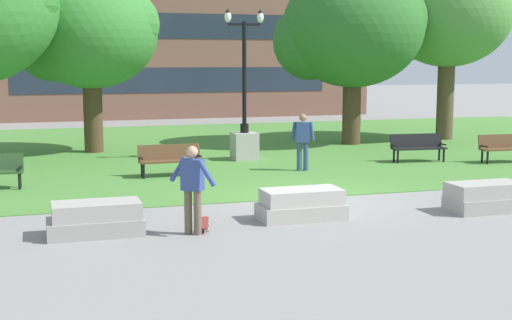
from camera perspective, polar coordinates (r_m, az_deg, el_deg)
The scene contains 16 objects.
ground_plane at distance 17.37m, azimuth 4.70°, elevation -3.04°, with size 140.00×140.00×0.00m, color gray.
grass_lawn at distance 26.80m, azimuth -3.27°, elevation 0.90°, with size 40.00×20.00×0.02m, color #4C8438.
concrete_block_center at distance 13.99m, azimuth -12.69°, elevation -4.65°, with size 1.80×0.90×0.64m.
concrete_block_left at distance 15.03m, azimuth 3.66°, elevation -3.59°, with size 1.80×0.90×0.64m.
concrete_block_right at distance 16.59m, azimuth 17.99°, elevation -2.86°, with size 1.80×0.90×0.64m.
person_skateboarder at distance 13.62m, azimuth -5.10°, elevation -1.98°, with size 0.77×0.96×1.71m.
skateboard at distance 14.23m, azimuth -4.25°, elevation -5.17°, with size 0.45×1.04×0.14m.
park_bench_near_left at distance 20.53m, azimuth -6.89°, elevation 0.16°, with size 1.80×0.54×0.90m.
park_bench_near_right at distance 24.50m, azimuth 19.34°, elevation 1.03°, with size 1.83×0.64×0.90m.
park_bench_far_right at distance 23.89m, azimuth 12.81°, elevation 1.12°, with size 1.84×0.69×0.90m.
lamp_post_right at distance 23.71m, azimuth -0.93°, elevation 2.45°, with size 1.32×0.80×4.95m.
tree_near_left at distance 28.30m, azimuth 7.63°, elevation 10.35°, with size 5.77×5.49×6.90m.
tree_far_left at distance 30.90m, azimuth 15.02°, elevation 11.15°, with size 5.47×5.21×7.44m.
tree_near_right at distance 26.27m, azimuth -13.24°, elevation 9.84°, with size 5.01×4.77×6.34m.
person_bystander_near_lawn at distance 21.37m, azimuth 3.76°, elevation 1.71°, with size 0.70×0.36×1.71m.
building_facade_distant at distance 41.06m, azimuth -6.64°, elevation 10.71°, with size 23.68×1.03×10.60m.
Camera 1 is at (-6.37, -15.82, 3.33)m, focal length 50.00 mm.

